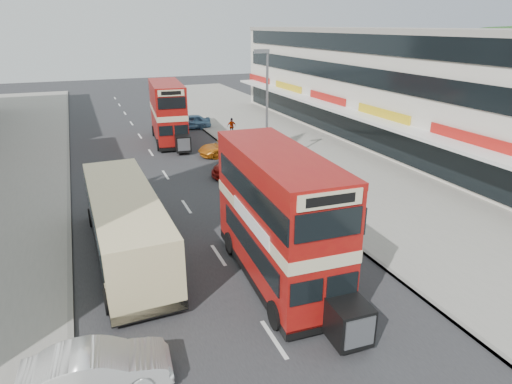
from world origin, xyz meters
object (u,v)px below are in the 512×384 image
street_lamp (266,103)px  pedestrian_near (318,180)px  car_right_a (247,165)px  bus_main (278,217)px  car_left_front (97,369)px  car_right_b (226,147)px  pedestrian_far (232,126)px  coach (126,223)px  car_right_c (190,122)px  cyclist (224,162)px  bus_second (168,112)px

street_lamp → pedestrian_near: 6.65m
street_lamp → pedestrian_near: street_lamp is taller
car_right_a → pedestrian_near: bearing=17.7°
bus_main → car_left_front: size_ratio=2.30×
car_right_b → pedestrian_far: pedestrian_far is taller
coach → car_right_a: coach is taller
street_lamp → pedestrian_far: (1.25, 10.78, -3.87)m
bus_main → car_right_c: bus_main is taller
car_right_c → cyclist: 14.29m
car_left_front → pedestrian_far: 29.87m
coach → car_left_front: size_ratio=2.58×
street_lamp → cyclist: size_ratio=3.74×
bus_main → car_left_front: 8.06m
bus_second → pedestrian_near: size_ratio=5.04×
bus_second → cyclist: size_ratio=4.15×
car_right_b → cyclist: (-1.51, -4.19, 0.14)m
bus_main → pedestrian_near: size_ratio=5.17×
coach → street_lamp: bearing=38.7°
street_lamp → bus_second: (-4.36, 11.01, -2.22)m
car_left_front → cyclist: bearing=-24.2°
bus_second → street_lamp: bearing=117.1°
car_left_front → pedestrian_near: pedestrian_near is taller
coach → car_right_b: size_ratio=2.39×
car_right_a → cyclist: cyclist is taller
bus_main → pedestrian_far: 24.25m
bus_main → car_right_b: bus_main is taller
bus_second → pedestrian_near: bearing=113.7°
bus_second → car_right_a: (2.98, -11.01, -1.85)m
bus_main → car_left_front: (-7.03, -3.41, -1.99)m
bus_main → car_right_c: (3.34, 27.89, -1.96)m
car_left_front → car_right_c: size_ratio=0.99×
car_right_c → cyclist: cyclist is taller
bus_main → cyclist: 13.96m
car_right_a → car_right_c: 15.26m
coach → car_right_c: bearing=68.7°
bus_main → bus_second: size_ratio=1.03×
bus_second → car_right_c: (2.84, 4.25, -1.87)m
car_right_c → pedestrian_near: bearing=14.1°
car_right_b → bus_second: bearing=-157.0°
coach → car_right_a: size_ratio=2.11×
car_left_front → pedestrian_near: size_ratio=2.24×
bus_main → car_left_front: bus_main is taller
car_left_front → cyclist: 19.40m
car_right_b → pedestrian_far: (2.40, 5.57, 0.31)m
bus_main → pedestrian_near: bus_main is taller
bus_main → pedestrian_far: (6.12, 23.40, -1.74)m
car_right_a → pedestrian_far: (2.64, 10.78, 0.20)m
cyclist → car_left_front: bearing=-117.5°
car_right_c → coach: bearing=-13.0°
bus_main → pedestrian_far: bus_main is taller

